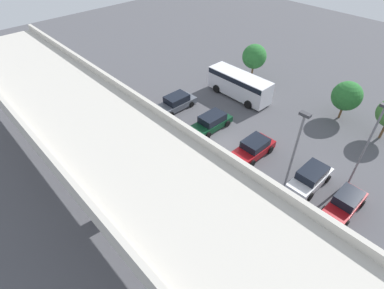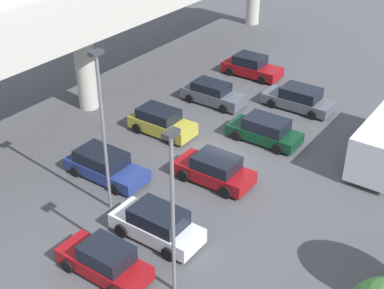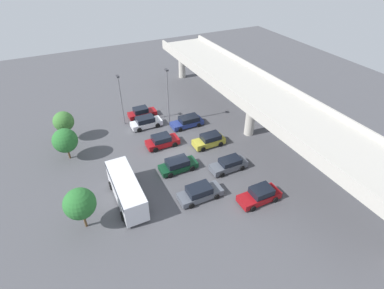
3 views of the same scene
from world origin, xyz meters
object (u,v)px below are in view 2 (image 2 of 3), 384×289
object	(u,v)px
lamp_post_near_aisle	(173,204)
parked_car_5	(265,130)
parked_car_0	(105,261)
parked_car_8	(251,67)
parked_car_2	(105,165)
parked_car_7	(299,99)
parked_car_3	(215,170)
parked_car_6	(213,94)
parked_car_1	(157,224)
lamp_post_mid_lot	(103,123)
parked_car_4	(161,122)

from	to	relation	value
lamp_post_near_aisle	parked_car_5	bearing A→B (deg)	12.39
parked_car_0	parked_car_8	distance (m)	23.53
parked_car_2	parked_car_7	size ratio (longest dim) A/B	0.99
parked_car_3	parked_car_6	size ratio (longest dim) A/B	0.96
parked_car_7	lamp_post_near_aisle	xyz separation A→B (m)	(-18.72, -3.16, 3.80)
parked_car_2	parked_car_3	distance (m)	6.11
parked_car_6	parked_car_8	world-z (taller)	parked_car_8
parked_car_1	lamp_post_mid_lot	world-z (taller)	lamp_post_mid_lot
parked_car_6	lamp_post_mid_lot	xyz separation A→B (m)	(-13.26, -2.38, 4.22)
parked_car_6	parked_car_7	xyz separation A→B (m)	(2.73, -5.37, 0.00)
parked_car_0	parked_car_7	xyz separation A→B (m)	(19.67, 0.10, 0.02)
parked_car_1	lamp_post_mid_lot	size ratio (longest dim) A/B	0.53
parked_car_0	parked_car_2	world-z (taller)	parked_car_0
parked_car_0	lamp_post_near_aisle	size ratio (longest dim) A/B	0.57
parked_car_6	parked_car_3	bearing A→B (deg)	-56.24
parked_car_1	parked_car_5	xyz separation A→B (m)	(11.11, 0.26, -0.04)
parked_car_2	parked_car_8	distance (m)	17.20
parked_car_1	lamp_post_near_aisle	distance (m)	5.12
parked_car_1	lamp_post_near_aisle	xyz separation A→B (m)	(-2.24, -2.68, 3.75)
parked_car_4	parked_car_8	size ratio (longest dim) A/B	0.93
parked_car_3	parked_car_4	xyz separation A→B (m)	(2.66, 5.78, 0.02)
parked_car_5	lamp_post_near_aisle	size ratio (longest dim) A/B	0.60
parked_car_5	parked_car_7	size ratio (longest dim) A/B	0.94
parked_car_3	parked_car_6	distance (m)	9.85
parked_car_8	parked_car_1	bearing A→B (deg)	-72.83
parked_car_0	parked_car_5	distance (m)	14.30
parked_car_0	parked_car_5	size ratio (longest dim) A/B	0.95
parked_car_0	lamp_post_near_aisle	world-z (taller)	lamp_post_near_aisle
parked_car_1	lamp_post_mid_lot	bearing A→B (deg)	-7.91
lamp_post_near_aisle	parked_car_6	bearing A→B (deg)	28.09
parked_car_1	parked_car_6	size ratio (longest dim) A/B	0.99
parked_car_7	parked_car_5	bearing A→B (deg)	92.43
parked_car_0	parked_car_8	xyz separation A→B (m)	(22.83, 5.68, 0.04)
parked_car_5	parked_car_6	bearing A→B (deg)	-25.18
lamp_post_mid_lot	parked_car_1	bearing A→B (deg)	-97.91
parked_car_3	parked_car_8	xyz separation A→B (m)	(14.08, 5.68, -0.00)
parked_car_2	parked_car_4	distance (m)	5.80
parked_car_8	lamp_post_mid_lot	distance (m)	19.79
parked_car_3	lamp_post_mid_lot	size ratio (longest dim) A/B	0.52
parked_car_1	parked_car_4	world-z (taller)	parked_car_1
parked_car_3	parked_car_5	xyz separation A→B (m)	(5.55, -0.13, -0.02)
parked_car_5	parked_car_3	bearing A→B (deg)	88.69
parked_car_0	parked_car_1	xyz separation A→B (m)	(3.19, -0.39, 0.07)
parked_car_3	lamp_post_mid_lot	bearing A→B (deg)	58.63
parked_car_6	lamp_post_near_aisle	world-z (taller)	lamp_post_near_aisle
parked_car_6	parked_car_8	xyz separation A→B (m)	(5.90, 0.21, 0.03)
parked_car_1	parked_car_3	distance (m)	5.57
parked_car_5	parked_car_7	world-z (taller)	parked_car_7
parked_car_1	parked_car_3	size ratio (longest dim) A/B	1.03
lamp_post_near_aisle	lamp_post_mid_lot	world-z (taller)	lamp_post_mid_lot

